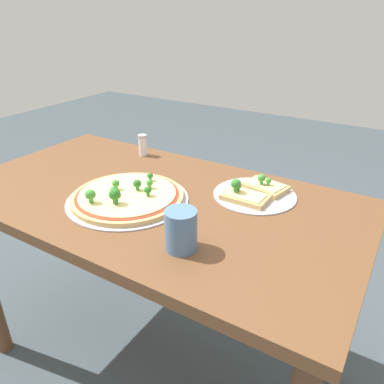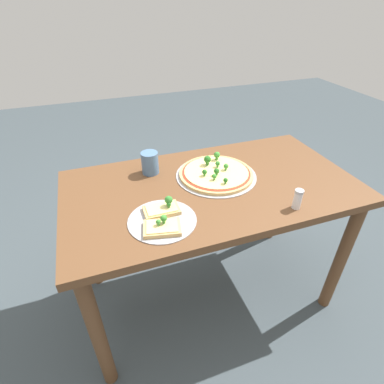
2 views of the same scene
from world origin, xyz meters
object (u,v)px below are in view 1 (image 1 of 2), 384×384
(pizza_tray_whole, at_px, (127,196))
(pizza_tray_slice, at_px, (255,192))
(condiment_shaker, at_px, (143,145))
(dining_table, at_px, (154,224))
(drinking_cup, at_px, (181,230))

(pizza_tray_whole, relative_size, pizza_tray_slice, 1.44)
(pizza_tray_slice, xyz_separation_m, condiment_shaker, (0.53, -0.10, 0.03))
(dining_table, xyz_separation_m, pizza_tray_slice, (-0.28, -0.17, 0.12))
(dining_table, relative_size, drinking_cup, 12.39)
(dining_table, bearing_deg, pizza_tray_whole, 54.59)
(pizza_tray_whole, bearing_deg, pizza_tray_slice, -143.77)
(drinking_cup, xyz_separation_m, condiment_shaker, (0.49, -0.47, -0.01))
(dining_table, height_order, pizza_tray_whole, pizza_tray_whole)
(pizza_tray_whole, xyz_separation_m, pizza_tray_slice, (-0.33, -0.24, -0.00))
(condiment_shaker, bearing_deg, pizza_tray_slice, 169.20)
(dining_table, xyz_separation_m, pizza_tray_whole, (0.05, 0.07, 0.12))
(dining_table, height_order, drinking_cup, drinking_cup)
(dining_table, height_order, pizza_tray_slice, pizza_tray_slice)
(dining_table, xyz_separation_m, drinking_cup, (-0.24, 0.20, 0.16))
(dining_table, relative_size, pizza_tray_slice, 4.98)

